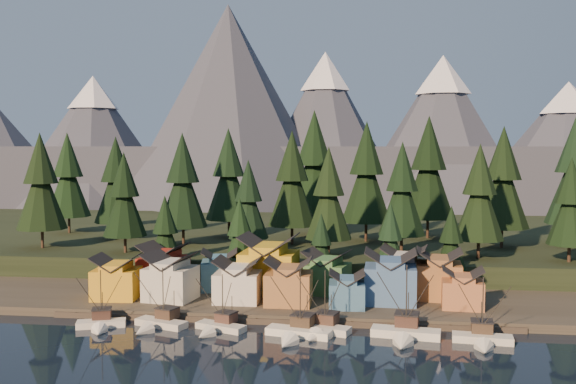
# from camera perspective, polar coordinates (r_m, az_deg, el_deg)

# --- Properties ---
(ground) EXTENTS (500.00, 500.00, 0.00)m
(ground) POSITION_cam_1_polar(r_m,az_deg,el_deg) (95.97, -1.94, -14.13)
(ground) COLOR black
(ground) RESTS_ON ground
(shore_strip) EXTENTS (400.00, 50.00, 1.50)m
(shore_strip) POSITION_cam_1_polar(r_m,az_deg,el_deg) (134.04, 0.80, -8.52)
(shore_strip) COLOR #363027
(shore_strip) RESTS_ON ground
(hillside) EXTENTS (420.00, 100.00, 6.00)m
(hillside) POSITION_cam_1_polar(r_m,az_deg,el_deg) (182.60, 2.55, -4.43)
(hillside) COLOR black
(hillside) RESTS_ON ground
(dock) EXTENTS (80.00, 4.00, 1.00)m
(dock) POSITION_cam_1_polar(r_m,az_deg,el_deg) (111.46, -0.57, -11.26)
(dock) COLOR #4A4135
(dock) RESTS_ON ground
(mountain_ridge) EXTENTS (560.00, 190.00, 90.00)m
(mountain_ridge) POSITION_cam_1_polar(r_m,az_deg,el_deg) (304.21, 3.65, 3.32)
(mountain_ridge) COLOR #484D5D
(mountain_ridge) RESTS_ON ground
(boat_0) EXTENTS (8.57, 9.12, 10.52)m
(boat_0) POSITION_cam_1_polar(r_m,az_deg,el_deg) (111.94, -16.33, -10.51)
(boat_0) COLOR white
(boat_0) RESTS_ON ground
(boat_1) EXTENTS (9.67, 10.15, 10.92)m
(boat_1) POSITION_cam_1_polar(r_m,az_deg,el_deg) (109.85, -11.54, -10.71)
(boat_1) COLOR beige
(boat_1) RESTS_ON ground
(boat_2) EXTENTS (9.07, 9.50, 10.15)m
(boat_2) POSITION_cam_1_polar(r_m,az_deg,el_deg) (106.46, -6.29, -11.22)
(boat_2) COLOR beige
(boat_2) RESTS_ON ground
(boat_3) EXTENTS (11.10, 11.67, 11.58)m
(boat_3) POSITION_cam_1_polar(r_m,az_deg,el_deg) (102.36, 0.75, -11.72)
(boat_3) COLOR white
(boat_3) RESTS_ON ground
(boat_4) EXTENTS (9.37, 9.93, 11.23)m
(boat_4) POSITION_cam_1_polar(r_m,az_deg,el_deg) (104.49, 2.99, -11.33)
(boat_4) COLOR silver
(boat_4) RESTS_ON ground
(boat_5) EXTENTS (11.37, 12.10, 12.63)m
(boat_5) POSITION_cam_1_polar(r_m,az_deg,el_deg) (103.35, 10.37, -11.48)
(boat_5) COLOR silver
(boat_5) RESTS_ON ground
(boat_6) EXTENTS (9.49, 10.15, 11.15)m
(boat_6) POSITION_cam_1_polar(r_m,az_deg,el_deg) (103.67, 16.95, -11.67)
(boat_6) COLOR silver
(boat_6) RESTS_ON ground
(house_front_0) EXTENTS (8.70, 8.29, 8.11)m
(house_front_0) POSITION_cam_1_polar(r_m,az_deg,el_deg) (125.29, -15.01, -7.21)
(house_front_0) COLOR gold
(house_front_0) RESTS_ON shore_strip
(house_front_1) EXTENTS (9.66, 9.38, 8.80)m
(house_front_1) POSITION_cam_1_polar(r_m,az_deg,el_deg) (121.84, -10.40, -7.29)
(house_front_1) COLOR beige
(house_front_1) RESTS_ON shore_strip
(house_front_2) EXTENTS (8.29, 8.36, 7.97)m
(house_front_2) POSITION_cam_1_polar(r_m,az_deg,el_deg) (119.18, -4.49, -7.70)
(house_front_2) COLOR silver
(house_front_2) RESTS_ON shore_strip
(house_front_3) EXTENTS (8.21, 7.82, 8.33)m
(house_front_3) POSITION_cam_1_polar(r_m,az_deg,el_deg) (116.64, 0.05, -7.85)
(house_front_3) COLOR #A06938
(house_front_3) RESTS_ON shore_strip
(house_front_4) EXTENTS (6.53, 7.01, 6.40)m
(house_front_4) POSITION_cam_1_polar(r_m,az_deg,el_deg) (115.22, 5.25, -8.53)
(house_front_4) COLOR #3C6A8F
(house_front_4) RESTS_ON shore_strip
(house_front_5) EXTENTS (9.44, 8.63, 9.65)m
(house_front_5) POSITION_cam_1_polar(r_m,az_deg,el_deg) (118.94, 9.08, -7.33)
(house_front_5) COLOR #3E6292
(house_front_5) RESTS_ON shore_strip
(house_front_6) EXTENTS (7.59, 7.23, 7.09)m
(house_front_6) POSITION_cam_1_polar(r_m,az_deg,el_deg) (118.43, 15.25, -8.13)
(house_front_6) COLOR #B06A3E
(house_front_6) RESTS_ON shore_strip
(house_back_0) EXTENTS (9.46, 9.17, 9.22)m
(house_back_0) POSITION_cam_1_polar(r_m,az_deg,el_deg) (130.60, -11.01, -6.43)
(house_back_0) COLOR maroon
(house_back_0) RESTS_ON shore_strip
(house_back_1) EXTENTS (8.28, 8.35, 7.93)m
(house_back_1) POSITION_cam_1_polar(r_m,az_deg,el_deg) (129.02, -6.10, -6.81)
(house_back_1) COLOR teal
(house_back_1) RESTS_ON shore_strip
(house_back_2) EXTENTS (11.24, 10.43, 11.29)m
(house_back_2) POSITION_cam_1_polar(r_m,az_deg,el_deg) (125.64, -1.72, -6.27)
(house_back_2) COLOR gold
(house_back_2) RESTS_ON shore_strip
(house_back_3) EXTENTS (9.83, 9.19, 8.38)m
(house_back_3) POSITION_cam_1_polar(r_m,az_deg,el_deg) (125.32, 3.44, -7.01)
(house_back_3) COLOR #3E713D
(house_back_3) RESTS_ON shore_strip
(house_back_4) EXTENTS (9.64, 9.36, 9.26)m
(house_back_4) POSITION_cam_1_polar(r_m,az_deg,el_deg) (126.65, 10.27, -6.74)
(house_back_4) COLOR beige
(house_back_4) RESTS_ON shore_strip
(house_back_5) EXTENTS (8.76, 8.86, 9.23)m
(house_back_5) POSITION_cam_1_polar(r_m,az_deg,el_deg) (124.25, 13.27, -7.00)
(house_back_5) COLOR #936034
(house_back_5) RESTS_ON shore_strip
(tree_hill_0) EXTENTS (11.73, 11.73, 27.32)m
(tree_hill_0) POSITION_cam_1_polar(r_m,az_deg,el_deg) (161.56, -21.11, 0.59)
(tree_hill_0) COLOR #332319
(tree_hill_0) RESTS_ON hillside
(tree_hill_1) EXTENTS (11.42, 11.42, 26.60)m
(tree_hill_1) POSITION_cam_1_polar(r_m,az_deg,el_deg) (170.93, -15.01, 0.77)
(tree_hill_1) COLOR #332319
(tree_hill_1) RESTS_ON hillside
(tree_hill_2) EXTENTS (9.77, 9.77, 22.77)m
(tree_hill_2) POSITION_cam_1_polar(r_m,az_deg,el_deg) (148.83, -14.33, -0.50)
(tree_hill_2) COLOR #332319
(tree_hill_2) RESTS_ON hillside
(tree_hill_3) EXTENTS (11.75, 11.75, 27.36)m
(tree_hill_3) POSITION_cam_1_polar(r_m,az_deg,el_deg) (156.74, -9.34, 0.72)
(tree_hill_3) COLOR #332319
(tree_hill_3) RESTS_ON hillside
(tree_hill_4) EXTENTS (12.38, 12.38, 28.84)m
(tree_hill_4) POSITION_cam_1_polar(r_m,az_deg,el_deg) (169.20, -5.30, 1.27)
(tree_hill_4) COLOR #332319
(tree_hill_4) RESTS_ON hillside
(tree_hill_5) EXTENTS (9.06, 9.06, 21.10)m
(tree_hill_5) POSITION_cam_1_polar(r_m,az_deg,el_deg) (143.04, -3.53, -0.93)
(tree_hill_5) COLOR #332319
(tree_hill_5) RESTS_ON hillside
(tree_hill_6) EXTENTS (11.98, 11.98, 27.92)m
(tree_hill_6) POSITION_cam_1_polar(r_m,az_deg,el_deg) (156.36, 0.36, 0.87)
(tree_hill_6) COLOR #332319
(tree_hill_6) RESTS_ON hillside
(tree_hill_7) EXTENTS (10.30, 10.30, 23.99)m
(tree_hill_7) POSITION_cam_1_polar(r_m,az_deg,el_deg) (138.70, 3.63, -0.43)
(tree_hill_7) COLOR #332319
(tree_hill_7) RESTS_ON hillside
(tree_hill_8) EXTENTS (13.03, 13.03, 30.35)m
(tree_hill_8) POSITION_cam_1_polar(r_m,az_deg,el_deg) (162.18, 6.99, 1.43)
(tree_hill_8) COLOR #332319
(tree_hill_8) RESTS_ON hillside
(tree_hill_9) EXTENTS (10.77, 10.77, 25.10)m
(tree_hill_9) POSITION_cam_1_polar(r_m,az_deg,el_deg) (145.57, 10.11, -0.03)
(tree_hill_9) COLOR #332319
(tree_hill_9) RESTS_ON hillside
(tree_hill_10) EXTENTS (13.74, 13.74, 32.02)m
(tree_hill_10) POSITION_cam_1_polar(r_m,az_deg,el_deg) (170.84, 12.38, 1.80)
(tree_hill_10) COLOR #332319
(tree_hill_10) RESTS_ON hillside
(tree_hill_11) EXTENTS (10.57, 10.57, 24.63)m
(tree_hill_11) POSITION_cam_1_polar(r_m,az_deg,el_deg) (142.36, 16.65, -0.34)
(tree_hill_11) COLOR #332319
(tree_hill_11) RESTS_ON hillside
(tree_hill_12) EXTENTS (12.38, 12.38, 28.84)m
(tree_hill_12) POSITION_cam_1_polar(r_m,az_deg,el_deg) (159.37, 18.56, 0.91)
(tree_hill_12) COLOR #332319
(tree_hill_12) RESTS_ON hillside
(tree_hill_13) EXTENTS (9.37, 9.37, 21.82)m
(tree_hill_13) POSITION_cam_1_polar(r_m,az_deg,el_deg) (144.62, 23.82, -1.06)
(tree_hill_13) COLOR #332319
(tree_hill_13) RESTS_ON hillside
(tree_hill_14) EXTENTS (13.58, 13.58, 31.63)m
(tree_hill_14) POSITION_cam_1_polar(r_m,az_deg,el_deg) (169.54, 24.15, 1.46)
(tree_hill_14) COLOR #332319
(tree_hill_14) RESTS_ON hillside
(tree_hill_15) EXTENTS (14.49, 14.49, 33.76)m
(tree_hill_15) POSITION_cam_1_polar(r_m,az_deg,el_deg) (172.71, 2.35, 2.24)
(tree_hill_15) COLOR #332319
(tree_hill_15) RESTS_ON hillside
(tree_hill_16) EXTENTS (11.98, 11.98, 27.90)m
(tree_hill_16) POSITION_cam_1_polar(r_m,az_deg,el_deg) (187.38, -18.96, 1.18)
(tree_hill_16) COLOR #332319
(tree_hill_16) RESTS_ON hillside
(tree_shore_0) EXTENTS (7.83, 7.83, 18.24)m
(tree_shore_0) POSITION_cam_1_polar(r_m,az_deg,el_deg) (138.03, -10.86, -3.71)
(tree_shore_0) COLOR #332319
(tree_shore_0) RESTS_ON shore_strip
(tree_shore_1) EXTENTS (7.70, 7.70, 17.94)m
(tree_shore_1) POSITION_cam_1_polar(r_m,az_deg,el_deg) (133.99, -4.32, -3.95)
(tree_shore_1) COLOR #332319
(tree_shore_1) RESTS_ON shore_strip
(tree_shore_2) EXTENTS (6.41, 6.41, 14.92)m
(tree_shore_2) POSITION_cam_1_polar(r_m,az_deg,el_deg) (131.93, 2.97, -4.80)
(tree_shore_2) COLOR #332319
(tree_shore_2) RESTS_ON shore_strip
(tree_shore_3) EXTENTS (7.41, 7.41, 17.25)m
(tree_shore_3) POSITION_cam_1_polar(r_m,az_deg,el_deg) (131.48, 9.08, -4.31)
(tree_shore_3) COLOR #332319
(tree_shore_3) RESTS_ON shore_strip
(tree_shore_4) EXTENTS (7.19, 7.19, 16.74)m
(tree_shore_4) POSITION_cam_1_polar(r_m,az_deg,el_deg) (132.47, 14.29, -4.45)
(tree_shore_4) COLOR #332319
(tree_shore_4) RESTS_ON shore_strip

